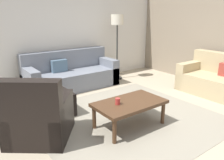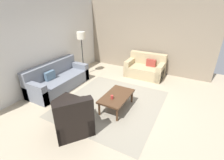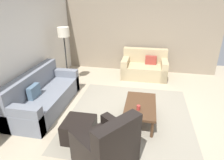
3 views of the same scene
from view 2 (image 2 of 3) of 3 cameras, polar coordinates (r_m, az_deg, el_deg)
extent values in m
plane|color=tan|center=(4.89, -0.19, -8.09)|extent=(8.00, 8.00, 0.00)
cube|color=silver|center=(5.93, -23.35, 10.71)|extent=(6.00, 0.12, 2.80)
cube|color=gray|center=(6.99, 11.90, 14.19)|extent=(0.12, 5.20, 2.80)
cube|color=gray|center=(4.89, -0.19, -8.05)|extent=(2.92, 2.72, 0.01)
cube|color=slate|center=(5.89, -17.62, -0.88)|extent=(2.16, 0.89, 0.42)
cube|color=slate|center=(6.02, -20.11, 1.74)|extent=(2.16, 0.24, 0.88)
cube|color=slate|center=(5.30, -25.12, -4.03)|extent=(0.20, 0.89, 0.62)
cube|color=slate|center=(6.50, -11.75, 3.28)|extent=(0.20, 0.89, 0.62)
cube|color=slate|center=(5.66, -20.72, 1.46)|extent=(0.36, 0.12, 0.28)
cube|color=tan|center=(6.67, 11.23, 2.98)|extent=(0.90, 1.44, 0.42)
cube|color=tan|center=(6.88, 12.24, 5.66)|extent=(0.24, 1.44, 0.88)
cube|color=tan|center=(6.81, 6.32, 4.74)|extent=(0.90, 0.20, 0.62)
cube|color=tan|center=(6.50, 16.51, 2.74)|extent=(0.90, 0.20, 0.62)
cube|color=#99382D|center=(6.59, 13.39, 5.78)|extent=(0.12, 0.36, 0.28)
cube|color=black|center=(3.99, -13.34, -13.88)|extent=(1.12, 1.12, 0.44)
cube|color=black|center=(3.60, -12.74, -13.58)|extent=(0.75, 0.65, 0.95)
cube|color=black|center=(3.99, -8.88, -12.00)|extent=(0.62, 0.73, 0.60)
cube|color=black|center=(3.92, -18.15, -13.89)|extent=(0.62, 0.73, 0.60)
cube|color=black|center=(4.61, -15.25, -8.50)|extent=(0.56, 0.56, 0.40)
cylinder|color=#472D1C|center=(4.15, 1.78, -12.00)|extent=(0.06, 0.06, 0.36)
cylinder|color=#472D1C|center=(4.90, 6.92, -5.75)|extent=(0.06, 0.06, 0.36)
cylinder|color=#472D1C|center=(4.36, -4.44, -10.01)|extent=(0.06, 0.06, 0.36)
cylinder|color=#472D1C|center=(5.08, 1.46, -4.36)|extent=(0.06, 0.06, 0.36)
cube|color=#472D1C|center=(4.50, 1.63, -5.61)|extent=(1.10, 0.64, 0.05)
cylinder|color=#B2332D|center=(4.31, 0.01, -5.96)|extent=(0.07, 0.07, 0.10)
cylinder|color=black|center=(6.87, -9.66, 2.04)|extent=(0.28, 0.28, 0.03)
cylinder|color=#262626|center=(6.63, -10.11, 7.69)|extent=(0.04, 0.04, 1.45)
cylinder|color=beige|center=(6.42, -10.70, 14.96)|extent=(0.32, 0.32, 0.26)
camera|label=1|loc=(1.82, 45.04, -16.69)|focal=35.16mm
camera|label=3|loc=(1.65, -65.48, 4.85)|focal=31.14mm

